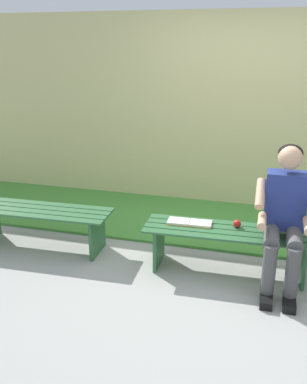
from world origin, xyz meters
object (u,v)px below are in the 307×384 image
Objects in this scene: bench_near at (229,240)px; book_open at (190,223)px; apple at (237,224)px; person_seated at (285,214)px; bench_far at (40,219)px.

bench_near is 0.39m from book_open.
bench_near is 3.73× the size of book_open.
apple reaches higher than bench_near.
bench_near is 21.94× the size of apple.
book_open is (0.37, -0.04, 0.11)m from bench_near.
bench_near is at bearing 51.48° from apple.
apple is at bearing -177.41° from book_open.
bench_near is at bearing -12.24° from person_seated.
person_seated is at bearing 156.24° from apple.
bench_far is 20.88× the size of apple.
apple is (-0.06, -0.07, 0.14)m from bench_near.
book_open is (-1.54, -0.04, 0.12)m from bench_far.
person_seated is at bearing 167.76° from bench_near.
bench_far is at bearing -2.38° from person_seated.
person_seated reaches higher than book_open.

